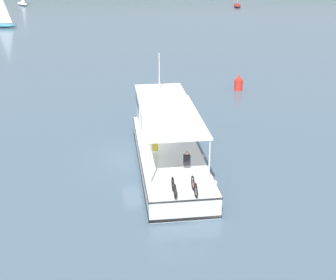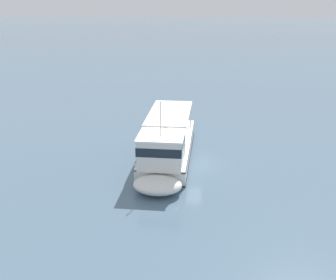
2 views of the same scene
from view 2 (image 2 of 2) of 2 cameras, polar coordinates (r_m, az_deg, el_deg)
name	(u,v)px [view 2 (image 2 of 2)]	position (r m, az deg, el deg)	size (l,w,h in m)	color
ground_plane	(185,164)	(28.36, 2.40, -3.41)	(400.00, 400.00, 0.00)	slate
ferry_main	(166,150)	(28.02, -0.24, -1.44)	(3.80, 12.92, 5.32)	white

